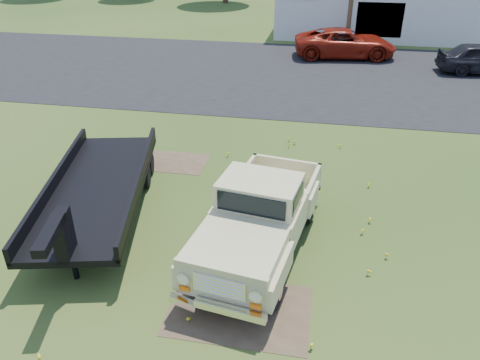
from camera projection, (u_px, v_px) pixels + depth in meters
name	position (u px, v px, depth m)	size (l,w,h in m)	color
ground	(206.00, 225.00, 12.78)	(140.00, 140.00, 0.00)	#254516
asphalt_lot	(273.00, 73.00, 25.68)	(90.00, 14.00, 0.02)	black
dirt_patch_a	(240.00, 311.00, 9.95)	(3.00, 2.00, 0.01)	#4C3A28
dirt_patch_b	(175.00, 162.00, 16.11)	(2.20, 1.60, 0.01)	#4C3A28
commercial_building	(377.00, 3.00, 34.02)	(14.20, 8.20, 4.15)	silver
vintage_pickup_truck	(259.00, 216.00, 11.29)	(2.21, 5.67, 2.06)	#C2B882
flatbed_trailer	(97.00, 183.00, 12.79)	(2.41, 7.22, 1.97)	black
red_pickup	(345.00, 43.00, 28.24)	(2.78, 6.04, 1.68)	maroon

